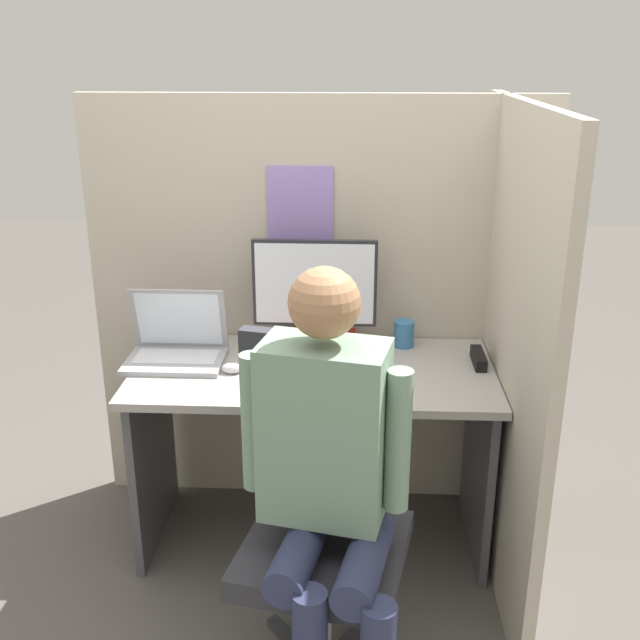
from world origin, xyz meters
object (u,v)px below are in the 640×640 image
Objects in this scene: laptop at (177,348)px; person at (328,472)px; stapler at (478,358)px; carrot_toy at (393,387)px; office_chair at (318,508)px; paper_box at (315,343)px; coffee_mug at (404,334)px; monitor at (315,289)px.

laptop is 0.27× the size of person.
person reaches higher than stapler.
carrot_toy is 0.11× the size of person.
carrot_toy is at bearing 60.41° from office_chair.
person is (0.09, -0.95, 0.01)m from paper_box.
coffee_mug is at bearing 12.13° from laptop.
office_chair reaches higher than carrot_toy.
stapler is (1.13, 0.02, -0.03)m from laptop.
person is at bearing -109.06° from carrot_toy.
carrot_toy is 0.52m from office_chair.
person is (0.04, -0.16, 0.23)m from office_chair.
paper_box is 0.63m from stapler.
stapler is 0.90m from office_chair.
monitor reaches higher than paper_box.
monitor is at bearing 169.33° from stapler.
coffee_mug is (0.06, 0.42, 0.03)m from carrot_toy.
monitor is 0.67m from stapler.
monitor is 1.31× the size of laptop.
office_chair is at bearing -86.13° from monitor.
person reaches higher than carrot_toy.
paper_box is 0.53m from laptop.
monitor is 4.53× the size of coffee_mug.
paper_box is 0.47m from carrot_toy.
coffee_mug is (-0.27, 0.16, 0.03)m from stapler.
paper_box reaches higher than carrot_toy.
office_chair is at bearing -48.95° from laptop.
monitor is 0.52m from carrot_toy.
laptop is 2.58× the size of carrot_toy.
monitor reaches higher than stapler.
stapler is 0.42m from carrot_toy.
carrot_toy is at bearing -16.45° from laptop.
office_chair is at bearing -119.59° from carrot_toy.
coffee_mug is at bearing 7.67° from monitor.
person is at bearing -84.66° from paper_box.
carrot_toy is (-0.33, -0.26, -0.00)m from stapler.
stapler is 0.12× the size of person.
stapler is at bearing 38.06° from carrot_toy.
office_chair is (-0.23, -0.41, -0.21)m from carrot_toy.
laptop is 0.90m from office_chair.
laptop is at bearing 163.55° from carrot_toy.
stapler is at bearing 1.10° from laptop.
carrot_toy is (0.80, -0.24, -0.03)m from laptop.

